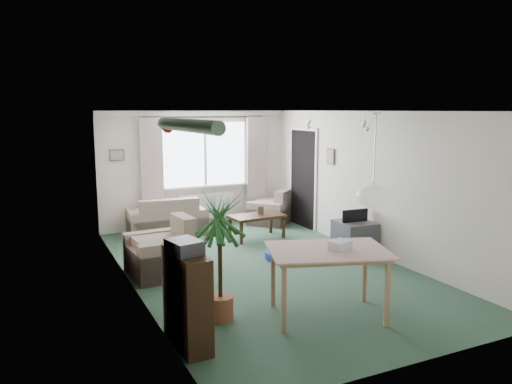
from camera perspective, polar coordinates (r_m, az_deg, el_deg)
name	(u,v)px	position (r m, az deg, el deg)	size (l,w,h in m)	color
ground	(264,268)	(7.79, 0.95, -8.70)	(6.50, 6.50, 0.00)	#2F4F3B
window	(205,154)	(10.51, -5.88, 4.32)	(1.80, 0.03, 1.30)	white
curtain_rod	(205,117)	(10.39, -5.80, 8.52)	(2.60, 0.03, 0.03)	black
curtain_left	(152,168)	(10.11, -11.83, 2.66)	(0.45, 0.08, 2.00)	beige
curtain_right	(256,163)	(10.87, 0.05, 3.32)	(0.45, 0.08, 2.00)	beige
radiator	(206,206)	(10.62, -5.71, -1.62)	(1.20, 0.10, 0.55)	white
doorway	(303,179)	(10.39, 5.42, 1.49)	(0.03, 0.95, 2.00)	black
pendant_lamp	(373,196)	(5.64, 13.25, -0.44)	(0.36, 0.36, 0.36)	white
tinsel_garland	(187,125)	(4.55, -7.94, 7.55)	(1.60, 1.60, 0.12)	#196626
bauble_cluster_a	(309,121)	(8.82, 6.03, 8.04)	(0.20, 0.20, 0.20)	silver
bauble_cluster_b	(365,123)	(8.00, 12.40, 7.75)	(0.20, 0.20, 0.20)	silver
wall_picture_back	(117,155)	(10.05, -15.63, 4.08)	(0.28, 0.03, 0.22)	brown
wall_picture_right	(331,157)	(9.48, 8.54, 4.02)	(0.03, 0.24, 0.30)	brown
sofa	(167,216)	(9.93, -10.17, -2.66)	(1.49, 0.79, 0.74)	beige
armchair_corner	(270,207)	(10.70, 1.58, -1.69)	(0.81, 0.77, 0.73)	beige
armchair_left	(161,246)	(7.53, -10.78, -6.12)	(0.95, 0.90, 0.85)	tan
coffee_table	(257,227)	(9.47, 0.08, -3.99)	(1.01, 0.56, 0.46)	black
photo_frame	(261,211)	(9.43, 0.54, -2.13)	(0.12, 0.02, 0.16)	#4F3828
bookshelf	(187,299)	(5.29, -7.91, -11.97)	(0.27, 0.82, 1.00)	black
hifi_box	(184,247)	(5.06, -8.20, -6.21)	(0.28, 0.35, 0.14)	#3F3E44
houseplant	(220,257)	(5.77, -4.14, -7.41)	(0.64, 0.64, 1.50)	#1A4E1D
dining_table	(327,284)	(6.02, 8.13, -10.32)	(1.27, 0.85, 0.80)	tan
gift_box	(340,246)	(5.91, 9.59, -6.08)	(0.25, 0.18, 0.12)	white
tv_cube	(354,238)	(8.59, 11.18, -5.20)	(0.57, 0.62, 0.57)	#3B3C41
pet_bed	(283,255)	(8.27, 3.10, -7.19)	(0.60, 0.60, 0.12)	navy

